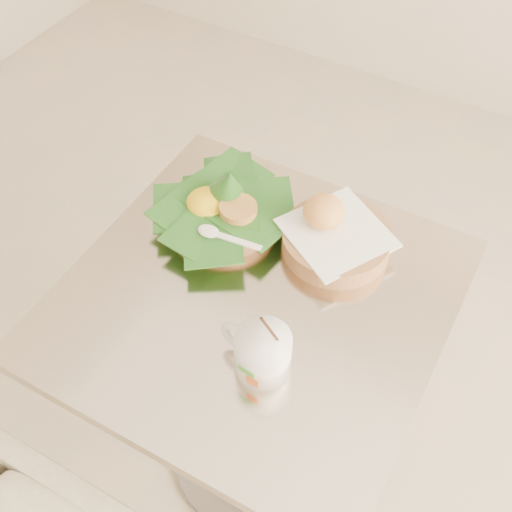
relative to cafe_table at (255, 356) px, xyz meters
The scene contains 5 objects.
floor 0.57m from the cafe_table, 165.75° to the left, with size 3.60×3.60×0.00m, color #C1B29B.
cafe_table is the anchor object (origin of this frame).
rice_basket 0.33m from the cafe_table, 137.72° to the left, with size 0.29×0.29×0.14m.
bread_basket 0.32m from the cafe_table, 68.15° to the left, with size 0.25×0.25×0.11m.
coffee_mug 0.31m from the cafe_table, 55.83° to the right, with size 0.14×0.10×0.17m.
Camera 1 is at (0.57, -0.68, 1.73)m, focal length 45.00 mm.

